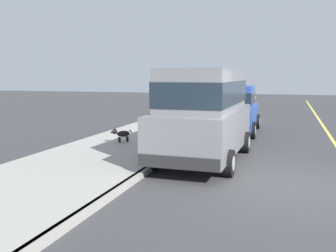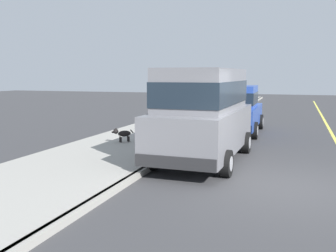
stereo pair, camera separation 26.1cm
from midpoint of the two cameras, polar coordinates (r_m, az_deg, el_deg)
ground_plane at (r=8.72m, az=15.88°, el=-8.49°), size 80.00×80.00×0.00m
curb at (r=9.31m, az=-4.32°, el=-6.75°), size 0.16×64.00×0.14m
sidewalk at (r=10.10m, az=-13.92°, el=-5.83°), size 3.60×64.00×0.14m
car_grey_van at (r=10.66m, az=4.61°, el=2.29°), size 2.23×4.95×2.52m
car_blue_sedan at (r=16.07m, az=8.98°, el=2.52°), size 2.09×4.63×1.92m
dog_black at (r=12.98m, az=-7.40°, el=-1.10°), size 0.60×0.54×0.49m
fire_hydrant at (r=15.80m, az=3.21°, el=0.66°), size 0.34×0.24×0.72m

